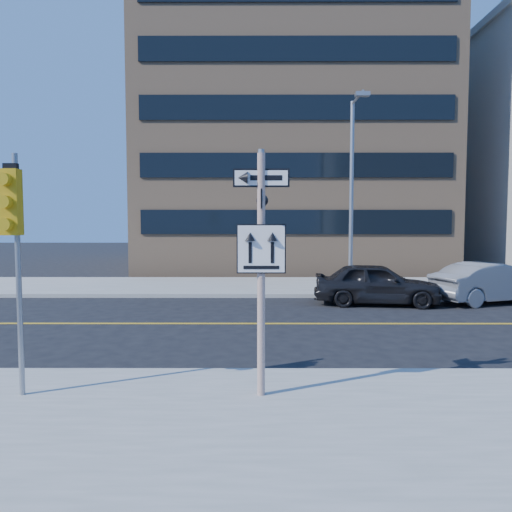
{
  "coord_description": "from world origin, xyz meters",
  "views": [
    {
      "loc": [
        -0.06,
        -10.66,
        3.05
      ],
      "look_at": [
        -0.1,
        4.0,
        2.02
      ],
      "focal_mm": 35.0,
      "sensor_mm": 36.0,
      "label": 1
    }
  ],
  "objects_px": {
    "sign_pole": "(261,259)",
    "streetlight_a": "(353,181)",
    "traffic_signal": "(12,222)",
    "parked_car_a": "(377,284)",
    "parked_car_b": "(491,283)"
  },
  "relations": [
    {
      "from": "parked_car_b",
      "to": "traffic_signal",
      "type": "bearing_deg",
      "value": 110.88
    },
    {
      "from": "sign_pole",
      "to": "traffic_signal",
      "type": "distance_m",
      "value": 4.05
    },
    {
      "from": "sign_pole",
      "to": "traffic_signal",
      "type": "height_order",
      "value": "sign_pole"
    },
    {
      "from": "traffic_signal",
      "to": "streetlight_a",
      "type": "bearing_deg",
      "value": 59.2
    },
    {
      "from": "parked_car_a",
      "to": "streetlight_a",
      "type": "distance_m",
      "value": 5.2
    },
    {
      "from": "sign_pole",
      "to": "parked_car_a",
      "type": "distance_m",
      "value": 10.95
    },
    {
      "from": "streetlight_a",
      "to": "sign_pole",
      "type": "bearing_deg",
      "value": -106.77
    },
    {
      "from": "parked_car_a",
      "to": "parked_car_b",
      "type": "xyz_separation_m",
      "value": [
        4.36,
        0.37,
        -0.01
      ]
    },
    {
      "from": "sign_pole",
      "to": "streetlight_a",
      "type": "distance_m",
      "value": 14.05
    },
    {
      "from": "parked_car_a",
      "to": "traffic_signal",
      "type": "bearing_deg",
      "value": 147.91
    },
    {
      "from": "traffic_signal",
      "to": "parked_car_b",
      "type": "xyz_separation_m",
      "value": [
        12.66,
        10.45,
        -2.27
      ]
    },
    {
      "from": "sign_pole",
      "to": "streetlight_a",
      "type": "relative_size",
      "value": 0.51
    },
    {
      "from": "sign_pole",
      "to": "traffic_signal",
      "type": "bearing_deg",
      "value": -177.89
    },
    {
      "from": "traffic_signal",
      "to": "parked_car_a",
      "type": "relative_size",
      "value": 0.88
    },
    {
      "from": "traffic_signal",
      "to": "parked_car_a",
      "type": "bearing_deg",
      "value": 50.57
    }
  ]
}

